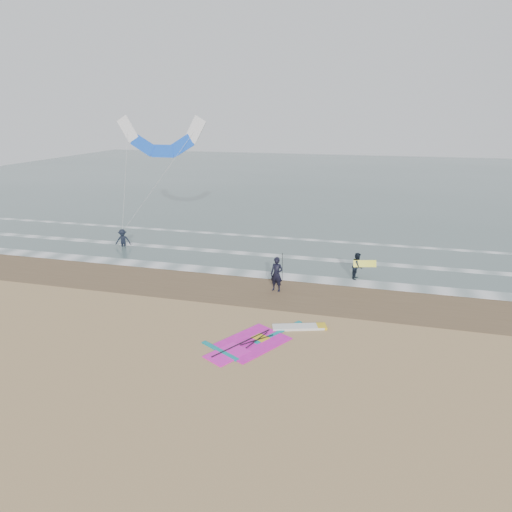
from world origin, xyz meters
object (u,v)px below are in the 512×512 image
(person_standing, at_px, (277,274))
(person_wading, at_px, (122,236))
(person_walking, at_px, (357,266))
(surf_kite, at_px, (162,140))
(windsurf_rig, at_px, (265,338))

(person_standing, distance_m, person_wading, 13.40)
(person_standing, bearing_deg, person_walking, 48.41)
(person_standing, xyz_separation_m, person_walking, (4.07, 2.99, -0.16))
(person_wading, bearing_deg, surf_kite, 26.30)
(windsurf_rig, relative_size, person_wading, 3.00)
(person_standing, height_order, person_walking, person_standing)
(person_wading, bearing_deg, person_standing, -42.12)
(person_standing, height_order, person_wading, person_standing)
(windsurf_rig, distance_m, person_wading, 16.92)
(windsurf_rig, relative_size, person_walking, 3.18)
(windsurf_rig, distance_m, surf_kite, 18.40)
(person_standing, bearing_deg, windsurf_rig, -70.32)
(windsurf_rig, xyz_separation_m, person_standing, (-0.72, 5.46, 0.91))
(person_wading, distance_m, surf_kite, 7.25)
(windsurf_rig, xyz_separation_m, person_walking, (3.35, 8.45, 0.75))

